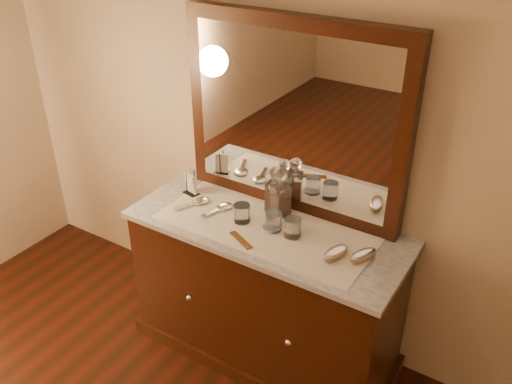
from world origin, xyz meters
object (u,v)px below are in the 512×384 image
at_px(pin_dish, 271,228).
at_px(decanter_left, 274,194).
at_px(comb, 241,240).
at_px(hand_mirror_outer, 198,202).
at_px(brush_near, 335,253).
at_px(mirror_frame, 293,118).
at_px(decanter_right, 281,198).
at_px(hand_mirror_inner, 222,208).
at_px(napkin_rack, 191,185).
at_px(brush_far, 363,256).
at_px(dresser_cabinet, 266,293).

bearing_deg(pin_dish, decanter_left, 115.24).
height_order(comb, hand_mirror_outer, hand_mirror_outer).
relative_size(pin_dish, brush_near, 0.53).
bearing_deg(decanter_left, comb, -88.86).
bearing_deg(comb, mirror_frame, 109.76).
bearing_deg(decanter_right, hand_mirror_inner, -158.13).
bearing_deg(napkin_rack, decanter_left, 11.34).
distance_m(brush_near, brush_far, 0.13).
xyz_separation_m(pin_dish, hand_mirror_inner, (-0.32, 0.03, 0.00)).
height_order(napkin_rack, hand_mirror_inner, napkin_rack).
bearing_deg(mirror_frame, dresser_cabinet, -90.00).
bearing_deg(mirror_frame, pin_dish, -82.48).
relative_size(mirror_frame, comb, 7.33).
distance_m(decanter_left, hand_mirror_outer, 0.43).
bearing_deg(hand_mirror_inner, hand_mirror_outer, -171.57).
xyz_separation_m(brush_far, hand_mirror_outer, (-0.95, -0.01, -0.01)).
height_order(brush_near, hand_mirror_outer, brush_near).
height_order(comb, decanter_right, decanter_right).
relative_size(hand_mirror_outer, hand_mirror_inner, 1.04).
distance_m(decanter_right, brush_far, 0.54).
height_order(dresser_cabinet, pin_dish, pin_dish).
height_order(napkin_rack, brush_far, napkin_rack).
bearing_deg(comb, dresser_cabinet, 102.74).
xyz_separation_m(brush_near, brush_far, (0.12, 0.05, -0.00)).
height_order(decanter_left, brush_far, decanter_left).
relative_size(dresser_cabinet, hand_mirror_inner, 6.83).
xyz_separation_m(dresser_cabinet, decanter_right, (0.01, 0.13, 0.55)).
bearing_deg(hand_mirror_outer, comb, -23.13).
bearing_deg(decanter_right, brush_far, -14.06).
distance_m(decanter_left, brush_far, 0.59).
relative_size(pin_dish, decanter_right, 0.33).
bearing_deg(comb, pin_dish, 90.78).
relative_size(dresser_cabinet, napkin_rack, 10.13).
bearing_deg(decanter_left, hand_mirror_inner, -149.20).
bearing_deg(hand_mirror_outer, decanter_left, 23.09).
bearing_deg(mirror_frame, brush_near, -36.40).
height_order(pin_dish, decanter_left, decanter_left).
xyz_separation_m(dresser_cabinet, brush_far, (0.52, -0.00, 0.46)).
relative_size(comb, napkin_rack, 1.18).
xyz_separation_m(mirror_frame, hand_mirror_outer, (-0.43, -0.26, -0.49)).
bearing_deg(brush_near, napkin_rack, 173.26).
xyz_separation_m(napkin_rack, decanter_right, (0.53, 0.07, 0.05)).
bearing_deg(mirror_frame, hand_mirror_inner, -140.41).
xyz_separation_m(decanter_right, brush_near, (0.40, -0.18, -0.08)).
height_order(mirror_frame, decanter_right, mirror_frame).
xyz_separation_m(brush_near, hand_mirror_inner, (-0.69, 0.06, -0.01)).
xyz_separation_m(mirror_frame, comb, (-0.04, -0.42, -0.49)).
xyz_separation_m(napkin_rack, brush_near, (0.93, -0.11, -0.03)).
xyz_separation_m(brush_near, hand_mirror_outer, (-0.83, 0.04, -0.01)).
height_order(comb, brush_far, brush_far).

